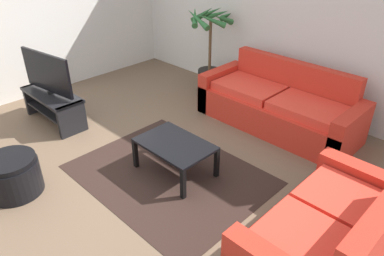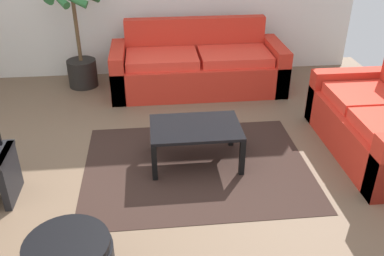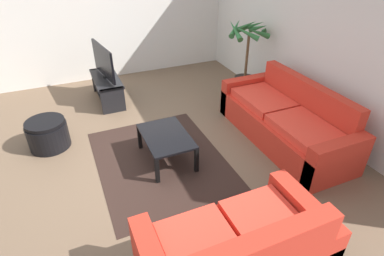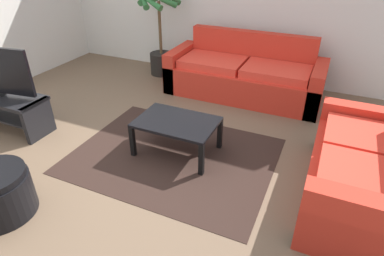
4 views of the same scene
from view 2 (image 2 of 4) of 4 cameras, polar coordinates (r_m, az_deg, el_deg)
The scene contains 6 objects.
ground_plane at distance 3.86m, azimuth -4.35°, elevation -8.60°, with size 6.60×6.60×0.00m, color brown.
couch_main at distance 5.76m, azimuth 0.78°, elevation 8.18°, with size 2.30×0.90×0.90m.
couch_loveseat at distance 4.69m, azimuth 24.34°, elevation 0.24°, with size 0.90×1.67×0.90m.
coffee_table at distance 4.08m, azimuth 0.47°, elevation -0.41°, with size 0.88×0.59×0.40m.
area_rug at distance 4.18m, azimuth 0.61°, elevation -5.19°, with size 2.20×1.70×0.01m, color black.
potted_palm at distance 5.95m, azimuth -15.19°, elevation 11.14°, with size 0.79×0.81×1.43m.
Camera 2 is at (-0.03, -3.06, 2.35)m, focal length 39.30 mm.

